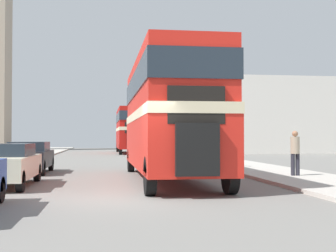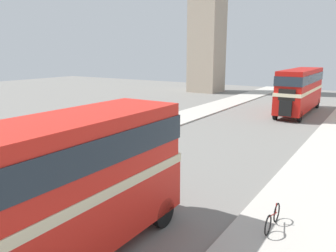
{
  "view_description": "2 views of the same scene",
  "coord_description": "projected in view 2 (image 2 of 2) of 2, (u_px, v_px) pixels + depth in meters",
  "views": [
    {
      "loc": [
        -0.58,
        -12.02,
        1.58
      ],
      "look_at": [
        1.79,
        5.19,
        2.01
      ],
      "focal_mm": 50.0,
      "sensor_mm": 36.0,
      "label": 1
    },
    {
      "loc": [
        8.94,
        0.75,
        6.11
      ],
      "look_at": [
        0.0,
        14.42,
        2.43
      ],
      "focal_mm": 35.0,
      "sensor_mm": 36.0,
      "label": 2
    }
  ],
  "objects": [
    {
      "name": "car_parked_far",
      "position": [
        38.0,
        172.0,
        15.06
      ],
      "size": [
        1.77,
        4.08,
        1.39
      ],
      "color": "black",
      "rests_on": "ground_plane"
    },
    {
      "name": "bus_distant",
      "position": [
        300.0,
        87.0,
        32.99
      ],
      "size": [
        2.44,
        11.07,
        4.47
      ],
      "color": "#B2140F",
      "rests_on": "ground_plane"
    },
    {
      "name": "double_decker_bus",
      "position": [
        26.0,
        196.0,
        8.19
      ],
      "size": [
        2.55,
        11.02,
        4.37
      ],
      "color": "red",
      "rests_on": "ground_plane"
    },
    {
      "name": "bicycle_on_pavement",
      "position": [
        273.0,
        218.0,
        11.35
      ],
      "size": [
        0.05,
        1.76,
        0.78
      ],
      "color": "black",
      "rests_on": "sidewalk_right"
    }
  ]
}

